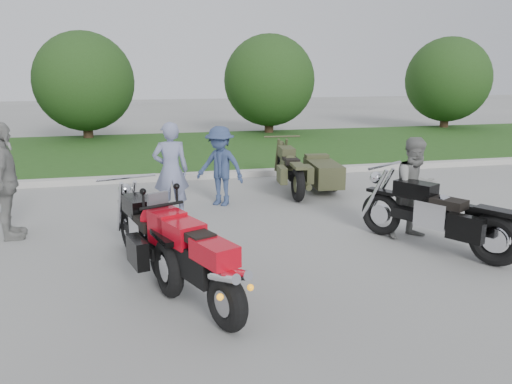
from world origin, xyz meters
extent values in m
plane|color=#A1A19C|center=(0.00, 0.00, 0.00)|extent=(80.00, 80.00, 0.00)
cube|color=#B8B5AD|center=(0.00, 6.00, 0.07)|extent=(60.00, 0.30, 0.15)
cube|color=#2F6021|center=(0.00, 10.15, 0.07)|extent=(60.00, 8.00, 0.14)
cylinder|color=#3F2B1C|center=(-3.00, 13.50, 0.60)|extent=(0.36, 0.36, 1.20)
sphere|color=#213B15|center=(-3.00, 13.50, 2.20)|extent=(3.60, 3.60, 3.60)
cylinder|color=#3F2B1C|center=(4.00, 13.50, 0.60)|extent=(0.36, 0.36, 1.20)
sphere|color=#213B15|center=(4.00, 13.50, 2.20)|extent=(3.60, 3.60, 3.60)
cylinder|color=#3F2B1C|center=(12.00, 13.50, 0.60)|extent=(0.36, 0.36, 1.20)
sphere|color=#213B15|center=(12.00, 13.50, 2.20)|extent=(3.60, 3.60, 3.60)
torus|color=black|center=(-0.37, -1.45, 0.31)|extent=(0.43, 0.65, 0.63)
torus|color=black|center=(-0.95, -0.10, 0.30)|extent=(0.35, 0.61, 0.61)
cube|color=black|center=(-0.64, -0.82, 0.56)|extent=(0.62, 0.95, 0.35)
cube|color=#B80715|center=(-0.73, -0.61, 0.83)|extent=(0.54, 0.65, 0.26)
cube|color=#B80715|center=(-0.46, -1.24, 0.79)|extent=(0.50, 0.63, 0.22)
cube|color=black|center=(-0.59, -0.94, 0.87)|extent=(0.38, 0.43, 0.10)
cube|color=#B80715|center=(-0.88, -0.26, 0.79)|extent=(0.48, 0.51, 0.41)
cylinder|color=silver|center=(-0.41, -1.53, 0.63)|extent=(0.29, 0.48, 0.22)
cylinder|color=silver|center=(-0.28, -1.47, 0.63)|extent=(0.29, 0.48, 0.22)
torus|color=black|center=(-0.90, -0.50, 0.36)|extent=(0.37, 0.75, 0.73)
torus|color=black|center=(-1.37, 1.20, 0.34)|extent=(0.31, 0.69, 0.68)
cube|color=black|center=(-1.14, 0.35, 0.45)|extent=(0.57, 1.30, 0.15)
cube|color=silver|center=(-1.14, 0.35, 0.53)|extent=(0.44, 0.55, 0.37)
cube|color=black|center=(-1.22, 0.66, 0.83)|extent=(0.45, 0.65, 0.24)
cube|color=black|center=(-1.10, 0.20, 0.73)|extent=(0.43, 0.59, 0.13)
cube|color=black|center=(-0.90, -0.50, 0.75)|extent=(0.38, 0.63, 0.06)
cylinder|color=silver|center=(-0.85, 0.04, 0.30)|extent=(0.42, 1.16, 0.11)
torus|color=black|center=(3.52, -0.56, 0.38)|extent=(0.54, 0.74, 0.75)
torus|color=black|center=(2.61, 1.02, 0.35)|extent=(0.47, 0.68, 0.71)
cube|color=black|center=(3.06, 0.23, 0.46)|extent=(0.87, 1.27, 0.15)
cube|color=silver|center=(3.06, 0.23, 0.55)|extent=(0.53, 0.60, 0.39)
cube|color=black|center=(2.90, 0.52, 0.86)|extent=(0.57, 0.68, 0.24)
cube|color=black|center=(3.15, 0.09, 0.75)|extent=(0.54, 0.63, 0.13)
cube|color=black|center=(3.52, -0.56, 0.77)|extent=(0.51, 0.65, 0.07)
cylinder|color=silver|center=(3.43, 0.00, 0.31)|extent=(0.70, 1.11, 0.11)
torus|color=black|center=(1.94, 3.33, 0.36)|extent=(0.24, 0.73, 0.72)
torus|color=black|center=(2.10, 5.08, 0.34)|extent=(0.19, 0.69, 0.68)
cube|color=black|center=(2.02, 4.21, 0.45)|extent=(0.35, 1.29, 0.15)
cube|color=#3D4025|center=(2.02, 4.21, 0.53)|extent=(0.36, 0.50, 0.37)
cube|color=#3D4025|center=(2.05, 4.52, 0.83)|extent=(0.35, 0.61, 0.23)
cube|color=black|center=(2.01, 4.05, 0.72)|extent=(0.34, 0.55, 0.13)
cube|color=#3D4025|center=(1.94, 3.33, 0.74)|extent=(0.28, 0.60, 0.06)
cylinder|color=#3D4025|center=(2.18, 3.82, 0.30)|extent=(0.21, 1.17, 0.11)
cube|color=#3D4025|center=(2.75, 4.03, 0.42)|extent=(0.70, 1.43, 0.48)
torus|color=black|center=(3.02, 4.01, 0.30)|extent=(0.18, 0.60, 0.59)
imported|color=#7880A4|center=(-0.63, 2.79, 0.88)|extent=(0.64, 0.42, 1.75)
imported|color=gray|center=(3.05, 0.79, 0.81)|extent=(0.86, 0.71, 1.62)
imported|color=navy|center=(0.37, 3.46, 0.79)|extent=(1.16, 1.09, 1.57)
imported|color=gray|center=(-3.24, 2.22, 0.93)|extent=(0.57, 1.13, 1.86)
camera|label=1|loc=(-1.16, -6.09, 2.65)|focal=35.00mm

